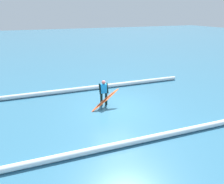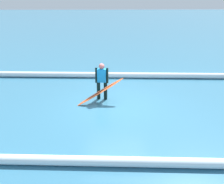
# 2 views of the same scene
# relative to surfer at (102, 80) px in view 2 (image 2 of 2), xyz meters

# --- Properties ---
(ground_plane) EXTENTS (120.33, 120.33, 0.00)m
(ground_plane) POSITION_rel_surfer_xyz_m (-0.55, 0.47, -0.83)
(ground_plane) COLOR #316987
(surfer) EXTENTS (0.52, 0.29, 1.48)m
(surfer) POSITION_rel_surfer_xyz_m (0.00, 0.00, 0.00)
(surfer) COLOR black
(surfer) RESTS_ON ground_plane
(surfboard) EXTENTS (1.84, 0.66, 0.99)m
(surfboard) POSITION_rel_surfer_xyz_m (0.05, 0.41, -0.35)
(surfboard) COLOR #E55926
(surfboard) RESTS_ON ground_plane
(wave_crest_foreground) EXTENTS (17.91, 1.16, 0.28)m
(wave_crest_foreground) POSITION_rel_surfer_xyz_m (2.10, -2.78, -0.69)
(wave_crest_foreground) COLOR white
(wave_crest_foreground) RESTS_ON ground_plane
(wave_crest_midground) EXTENTS (23.84, 1.52, 0.26)m
(wave_crest_midground) POSITION_rel_surfer_xyz_m (-1.01, 4.13, -0.71)
(wave_crest_midground) COLOR white
(wave_crest_midground) RESTS_ON ground_plane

